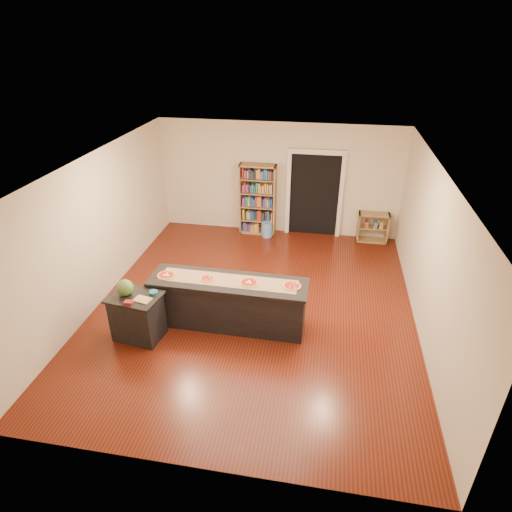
% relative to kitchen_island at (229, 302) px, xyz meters
% --- Properties ---
extents(room, '(6.00, 7.00, 2.80)m').
position_rel_kitchen_island_xyz_m(room, '(0.35, 0.61, 0.94)').
color(room, beige).
rests_on(room, ground).
extents(doorway, '(1.40, 0.09, 2.21)m').
position_rel_kitchen_island_xyz_m(doorway, '(1.25, 4.07, 0.74)').
color(doorway, black).
rests_on(doorway, room).
extents(kitchen_island, '(2.77, 0.75, 0.91)m').
position_rel_kitchen_island_xyz_m(kitchen_island, '(0.00, 0.00, 0.00)').
color(kitchen_island, black).
rests_on(kitchen_island, ground).
extents(side_counter, '(0.85, 0.62, 0.84)m').
position_rel_kitchen_island_xyz_m(side_counter, '(-1.45, -0.62, -0.03)').
color(side_counter, black).
rests_on(side_counter, ground).
extents(bookshelf, '(0.91, 0.32, 1.81)m').
position_rel_kitchen_island_xyz_m(bookshelf, '(-0.15, 3.90, 0.45)').
color(bookshelf, '#99764A').
rests_on(bookshelf, ground).
extents(low_shelf, '(0.74, 0.32, 0.74)m').
position_rel_kitchen_island_xyz_m(low_shelf, '(2.75, 3.90, -0.09)').
color(low_shelf, '#99764A').
rests_on(low_shelf, ground).
extents(waste_bin, '(0.27, 0.27, 0.39)m').
position_rel_kitchen_island_xyz_m(waste_bin, '(0.13, 3.71, -0.27)').
color(waste_bin, '#6390DC').
rests_on(waste_bin, ground).
extents(kraft_paper, '(2.41, 0.47, 0.00)m').
position_rel_kitchen_island_xyz_m(kraft_paper, '(0.00, 0.01, 0.46)').
color(kraft_paper, '#90704A').
rests_on(kraft_paper, kitchen_island).
extents(watermelon, '(0.27, 0.27, 0.27)m').
position_rel_kitchen_island_xyz_m(watermelon, '(-1.60, -0.61, 0.52)').
color(watermelon, '#144214').
rests_on(watermelon, side_counter).
extents(cutting_board, '(0.31, 0.24, 0.02)m').
position_rel_kitchen_island_xyz_m(cutting_board, '(-1.27, -0.71, 0.39)').
color(cutting_board, tan).
rests_on(cutting_board, side_counter).
extents(package_red, '(0.14, 0.10, 0.05)m').
position_rel_kitchen_island_xyz_m(package_red, '(-1.44, -0.85, 0.41)').
color(package_red, maroon).
rests_on(package_red, side_counter).
extents(package_teal, '(0.14, 0.14, 0.05)m').
position_rel_kitchen_island_xyz_m(package_teal, '(-1.16, -0.51, 0.41)').
color(package_teal, '#195966').
rests_on(package_teal, side_counter).
extents(pizza_a, '(0.32, 0.32, 0.02)m').
position_rel_kitchen_island_xyz_m(pizza_a, '(-1.11, -0.02, 0.47)').
color(pizza_a, tan).
rests_on(pizza_a, kitchen_island).
extents(pizza_b, '(0.25, 0.25, 0.02)m').
position_rel_kitchen_island_xyz_m(pizza_b, '(-0.37, -0.01, 0.47)').
color(pizza_b, tan).
rests_on(pizza_b, kitchen_island).
extents(pizza_c, '(0.32, 0.32, 0.02)m').
position_rel_kitchen_island_xyz_m(pizza_c, '(0.37, -0.01, 0.47)').
color(pizza_c, tan).
rests_on(pizza_c, kitchen_island).
extents(pizza_d, '(0.29, 0.29, 0.02)m').
position_rel_kitchen_island_xyz_m(pizza_d, '(1.11, 0.01, 0.47)').
color(pizza_d, tan).
rests_on(pizza_d, kitchen_island).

